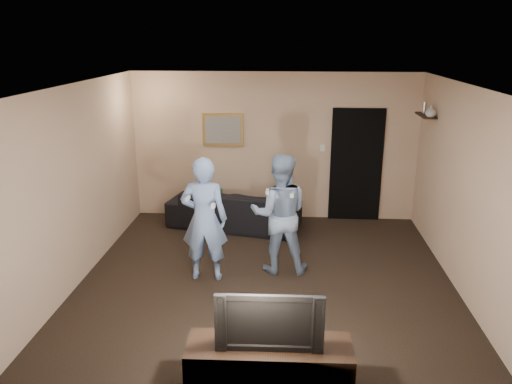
# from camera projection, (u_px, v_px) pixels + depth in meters

# --- Properties ---
(ground) EXTENTS (5.00, 5.00, 0.00)m
(ground) POSITION_uv_depth(u_px,v_px,m) (266.00, 279.00, 6.81)
(ground) COLOR black
(ground) RESTS_ON ground
(ceiling) EXTENTS (5.00, 5.00, 0.04)m
(ceiling) POSITION_uv_depth(u_px,v_px,m) (268.00, 86.00, 6.03)
(ceiling) COLOR silver
(ceiling) RESTS_ON wall_back
(wall_back) EXTENTS (5.00, 0.04, 2.60)m
(wall_back) POSITION_uv_depth(u_px,v_px,m) (274.00, 147.00, 8.80)
(wall_back) COLOR tan
(wall_back) RESTS_ON ground
(wall_front) EXTENTS (5.00, 0.04, 2.60)m
(wall_front) POSITION_uv_depth(u_px,v_px,m) (252.00, 278.00, 4.04)
(wall_front) COLOR tan
(wall_front) RESTS_ON ground
(wall_left) EXTENTS (0.04, 5.00, 2.60)m
(wall_left) POSITION_uv_depth(u_px,v_px,m) (78.00, 184.00, 6.59)
(wall_left) COLOR tan
(wall_left) RESTS_ON ground
(wall_right) EXTENTS (0.04, 5.00, 2.60)m
(wall_right) POSITION_uv_depth(u_px,v_px,m) (466.00, 192.00, 6.25)
(wall_right) COLOR tan
(wall_right) RESTS_ON ground
(sofa) EXTENTS (2.36, 1.31, 0.65)m
(sofa) POSITION_uv_depth(u_px,v_px,m) (234.00, 208.00, 8.61)
(sofa) COLOR black
(sofa) RESTS_ON ground
(throw_pillow) EXTENTS (0.42, 0.26, 0.40)m
(throw_pillow) POSITION_uv_depth(u_px,v_px,m) (211.00, 199.00, 8.59)
(throw_pillow) COLOR #174536
(throw_pillow) RESTS_ON sofa
(painting_frame) EXTENTS (0.72, 0.05, 0.57)m
(painting_frame) POSITION_uv_depth(u_px,v_px,m) (223.00, 130.00, 8.75)
(painting_frame) COLOR olive
(painting_frame) RESTS_ON wall_back
(painting_canvas) EXTENTS (0.62, 0.01, 0.47)m
(painting_canvas) POSITION_uv_depth(u_px,v_px,m) (223.00, 130.00, 8.72)
(painting_canvas) COLOR slate
(painting_canvas) RESTS_ON painting_frame
(doorway) EXTENTS (0.90, 0.06, 2.00)m
(doorway) POSITION_uv_depth(u_px,v_px,m) (356.00, 165.00, 8.77)
(doorway) COLOR black
(doorway) RESTS_ON ground
(light_switch) EXTENTS (0.08, 0.02, 0.12)m
(light_switch) POSITION_uv_depth(u_px,v_px,m) (322.00, 148.00, 8.72)
(light_switch) COLOR silver
(light_switch) RESTS_ON wall_back
(wall_shelf) EXTENTS (0.20, 0.60, 0.03)m
(wall_shelf) POSITION_uv_depth(u_px,v_px,m) (426.00, 115.00, 7.77)
(wall_shelf) COLOR black
(wall_shelf) RESTS_ON wall_right
(shelf_vase) EXTENTS (0.20, 0.20, 0.17)m
(shelf_vase) POSITION_uv_depth(u_px,v_px,m) (431.00, 111.00, 7.51)
(shelf_vase) COLOR #B6B6BB
(shelf_vase) RESTS_ON wall_shelf
(shelf_figurine) EXTENTS (0.06, 0.06, 0.18)m
(shelf_figurine) POSITION_uv_depth(u_px,v_px,m) (424.00, 107.00, 7.87)
(shelf_figurine) COLOR #BCBCC0
(shelf_figurine) RESTS_ON wall_shelf
(tv_console) EXTENTS (1.51, 0.52, 0.54)m
(tv_console) POSITION_uv_depth(u_px,v_px,m) (269.00, 370.00, 4.57)
(tv_console) COLOR black
(tv_console) RESTS_ON ground
(television) EXTENTS (0.96, 0.15, 0.55)m
(television) POSITION_uv_depth(u_px,v_px,m) (269.00, 318.00, 4.41)
(television) COLOR black
(television) RESTS_ON tv_console
(wii_player_left) EXTENTS (0.63, 0.50, 1.70)m
(wii_player_left) POSITION_uv_depth(u_px,v_px,m) (204.00, 219.00, 6.61)
(wii_player_left) COLOR #80A3DE
(wii_player_left) RESTS_ON ground
(wii_player_right) EXTENTS (0.84, 0.66, 1.68)m
(wii_player_right) POSITION_uv_depth(u_px,v_px,m) (280.00, 214.00, 6.85)
(wii_player_right) COLOR #7B93B3
(wii_player_right) RESTS_ON ground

